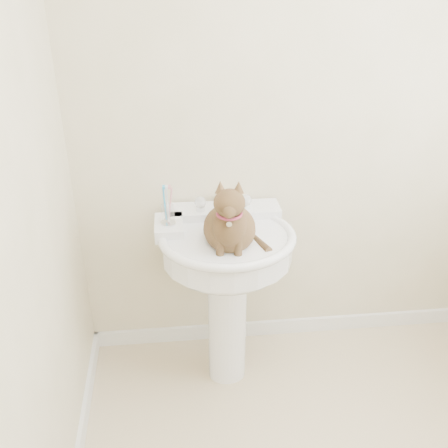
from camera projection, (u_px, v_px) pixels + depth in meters
name	position (u px, v px, depth m)	size (l,w,h in m)	color
wall_back	(304.00, 123.00, 2.44)	(2.20, 0.00, 2.50)	beige
baseboard_back	(289.00, 326.00, 3.01)	(2.20, 0.02, 0.09)	white
pedestal_sink	(227.00, 263.00, 2.42)	(0.63, 0.62, 0.87)	white
faucet	(224.00, 203.00, 2.45)	(0.28, 0.12, 0.14)	silver
soap_bar	(226.00, 200.00, 2.54)	(0.09, 0.06, 0.03)	yellow
toothbrush_cup	(168.00, 214.00, 2.34)	(0.07, 0.07, 0.18)	silver
cat	(230.00, 225.00, 2.23)	(0.25, 0.31, 0.46)	brown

